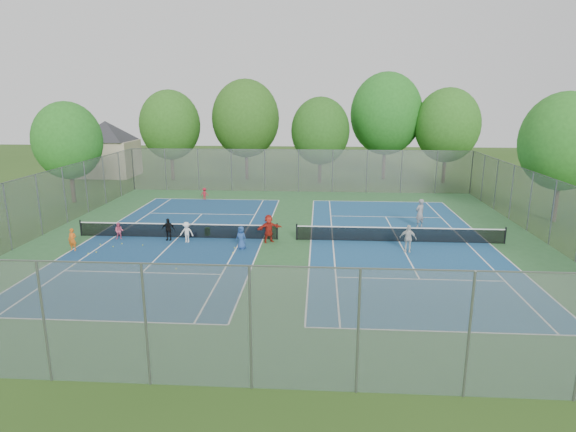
% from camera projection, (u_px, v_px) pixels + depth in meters
% --- Properties ---
extents(ground, '(120.00, 120.00, 0.00)m').
position_uv_depth(ground, '(287.00, 240.00, 30.35)').
color(ground, '#2B4D18').
rests_on(ground, ground).
extents(court_pad, '(32.00, 32.00, 0.01)m').
position_uv_depth(court_pad, '(287.00, 240.00, 30.35)').
color(court_pad, '#2D6031').
rests_on(court_pad, ground).
extents(court_left, '(10.97, 23.77, 0.01)m').
position_uv_depth(court_left, '(178.00, 237.00, 30.80)').
color(court_left, navy).
rests_on(court_left, court_pad).
extents(court_right, '(10.97, 23.77, 0.01)m').
position_uv_depth(court_right, '(399.00, 242.00, 29.90)').
color(court_right, navy).
rests_on(court_right, court_pad).
extents(net_left, '(12.87, 0.10, 0.91)m').
position_uv_depth(net_left, '(178.00, 231.00, 30.69)').
color(net_left, black).
rests_on(net_left, ground).
extents(net_right, '(12.87, 0.10, 0.91)m').
position_uv_depth(net_right, '(399.00, 235.00, 29.79)').
color(net_right, black).
rests_on(net_right, ground).
extents(fence_north, '(32.00, 0.10, 4.00)m').
position_uv_depth(fence_north, '(298.00, 171.00, 45.37)').
color(fence_north, gray).
rests_on(fence_north, ground).
extents(fence_south, '(32.00, 0.10, 4.00)m').
position_uv_depth(fence_south, '(250.00, 329.00, 14.37)').
color(fence_south, gray).
rests_on(fence_south, ground).
extents(fence_west, '(0.10, 32.00, 4.00)m').
position_uv_depth(fence_west, '(39.00, 205.00, 30.90)').
color(fence_west, gray).
rests_on(fence_west, ground).
extents(fence_east, '(0.10, 32.00, 4.00)m').
position_uv_depth(fence_east, '(553.00, 213.00, 28.85)').
color(fence_east, gray).
rests_on(fence_east, ground).
extents(house, '(11.03, 11.03, 7.30)m').
position_uv_depth(house, '(106.00, 139.00, 54.01)').
color(house, '#B7A88C').
rests_on(house, ground).
extents(tree_nw, '(6.40, 6.40, 9.58)m').
position_uv_depth(tree_nw, '(170.00, 125.00, 51.15)').
color(tree_nw, '#443326').
rests_on(tree_nw, ground).
extents(tree_nl, '(7.20, 7.20, 10.69)m').
position_uv_depth(tree_nl, '(246.00, 119.00, 51.45)').
color(tree_nl, '#443326').
rests_on(tree_nl, ground).
extents(tree_nc, '(6.00, 6.00, 8.85)m').
position_uv_depth(tree_nc, '(320.00, 131.00, 49.28)').
color(tree_nc, '#443326').
rests_on(tree_nc, ground).
extents(tree_nr, '(7.60, 7.60, 11.42)m').
position_uv_depth(tree_nr, '(386.00, 114.00, 51.34)').
color(tree_nr, '#443326').
rests_on(tree_nr, ground).
extents(tree_ne, '(6.60, 6.60, 9.77)m').
position_uv_depth(tree_ne, '(447.00, 125.00, 49.27)').
color(tree_ne, '#443326').
rests_on(tree_ne, ground).
extents(tree_side_w, '(5.60, 5.60, 8.47)m').
position_uv_depth(tree_side_w, '(68.00, 141.00, 40.00)').
color(tree_side_w, '#443326').
rests_on(tree_side_w, ground).
extents(tree_side_e, '(6.00, 6.00, 9.20)m').
position_uv_depth(tree_side_e, '(564.00, 142.00, 33.57)').
color(tree_side_e, '#443326').
rests_on(tree_side_e, ground).
extents(ball_crate, '(0.46, 0.46, 0.31)m').
position_uv_depth(ball_crate, '(193.00, 235.00, 30.96)').
color(ball_crate, '#164DA9').
rests_on(ball_crate, ground).
extents(ball_hopper, '(0.31, 0.31, 0.53)m').
position_uv_depth(ball_hopper, '(207.00, 232.00, 31.20)').
color(ball_hopper, '#268D2D').
rests_on(ball_hopper, ground).
extents(student_a, '(0.51, 0.35, 1.34)m').
position_uv_depth(student_a, '(72.00, 240.00, 28.04)').
color(student_a, orange).
rests_on(student_a, ground).
extents(student_b, '(0.59, 0.49, 1.09)m').
position_uv_depth(student_b, '(119.00, 231.00, 30.32)').
color(student_b, '#E05779').
rests_on(student_b, ground).
extents(student_c, '(0.87, 0.53, 1.30)m').
position_uv_depth(student_c, '(187.00, 232.00, 29.65)').
color(student_c, white).
rests_on(student_c, ground).
extents(student_d, '(0.84, 0.37, 1.42)m').
position_uv_depth(student_d, '(168.00, 229.00, 30.08)').
color(student_d, black).
rests_on(student_d, ground).
extents(student_e, '(0.80, 0.68, 1.39)m').
position_uv_depth(student_e, '(241.00, 238.00, 28.33)').
color(student_e, navy).
rests_on(student_e, ground).
extents(student_f, '(1.67, 1.25, 1.75)m').
position_uv_depth(student_f, '(269.00, 229.00, 29.63)').
color(student_f, '#B42519').
rests_on(student_f, ground).
extents(child_far_baseline, '(0.73, 0.49, 1.06)m').
position_uv_depth(child_far_baseline, '(205.00, 194.00, 42.14)').
color(child_far_baseline, '#B5192A').
rests_on(child_far_baseline, ground).
extents(instructor, '(0.87, 0.81, 2.00)m').
position_uv_depth(instructor, '(420.00, 213.00, 33.04)').
color(instructor, gray).
rests_on(instructor, ground).
extents(teen_court_b, '(1.02, 0.59, 1.63)m').
position_uv_depth(teen_court_b, '(408.00, 238.00, 27.77)').
color(teen_court_b, silver).
rests_on(teen_court_b, ground).
extents(tennis_ball_0, '(0.07, 0.07, 0.07)m').
position_uv_depth(tennis_ball_0, '(233.00, 253.00, 27.67)').
color(tennis_ball_0, yellow).
rests_on(tennis_ball_0, ground).
extents(tennis_ball_1, '(0.07, 0.07, 0.07)m').
position_uv_depth(tennis_ball_1, '(113.00, 247.00, 28.79)').
color(tennis_ball_1, '#BAD932').
rests_on(tennis_ball_1, ground).
extents(tennis_ball_2, '(0.07, 0.07, 0.07)m').
position_uv_depth(tennis_ball_2, '(96.00, 252.00, 27.76)').
color(tennis_ball_2, '#CCD331').
rests_on(tennis_ball_2, ground).
extents(tennis_ball_3, '(0.07, 0.07, 0.07)m').
position_uv_depth(tennis_ball_3, '(230.00, 266.00, 25.45)').
color(tennis_ball_3, '#CAD932').
rests_on(tennis_ball_3, ground).
extents(tennis_ball_4, '(0.07, 0.07, 0.07)m').
position_uv_depth(tennis_ball_4, '(100.00, 245.00, 29.21)').
color(tennis_ball_4, '#B4D331').
rests_on(tennis_ball_4, ground).
extents(tennis_ball_5, '(0.07, 0.07, 0.07)m').
position_uv_depth(tennis_ball_5, '(88.00, 254.00, 27.52)').
color(tennis_ball_5, '#B8DB33').
rests_on(tennis_ball_5, ground).
extents(tennis_ball_6, '(0.07, 0.07, 0.07)m').
position_uv_depth(tennis_ball_6, '(143.00, 245.00, 29.07)').
color(tennis_ball_6, '#A4C32D').
rests_on(tennis_ball_6, ground).
extents(tennis_ball_7, '(0.07, 0.07, 0.07)m').
position_uv_depth(tennis_ball_7, '(95.00, 262.00, 26.09)').
color(tennis_ball_7, '#AECB2F').
rests_on(tennis_ball_7, ground).
extents(tennis_ball_8, '(0.07, 0.07, 0.07)m').
position_uv_depth(tennis_ball_8, '(122.00, 244.00, 29.38)').
color(tennis_ball_8, '#E2EF37').
rests_on(tennis_ball_8, ground).
extents(tennis_ball_9, '(0.07, 0.07, 0.07)m').
position_uv_depth(tennis_ball_9, '(176.00, 269.00, 25.08)').
color(tennis_ball_9, '#CDEC37').
rests_on(tennis_ball_9, ground).
extents(tennis_ball_10, '(0.07, 0.07, 0.07)m').
position_uv_depth(tennis_ball_10, '(72.00, 266.00, 25.45)').
color(tennis_ball_10, '#BADC33').
rests_on(tennis_ball_10, ground).
extents(tennis_ball_11, '(0.07, 0.07, 0.07)m').
position_uv_depth(tennis_ball_11, '(235.00, 248.00, 28.57)').
color(tennis_ball_11, '#C2CE2F').
rests_on(tennis_ball_11, ground).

